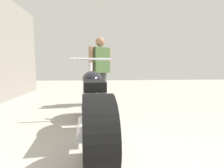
{
  "coord_description": "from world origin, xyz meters",
  "views": [
    {
      "loc": [
        -0.51,
        -0.02,
        0.94
      ],
      "look_at": [
        -0.29,
        3.29,
        0.57
      ],
      "focal_mm": 27.18,
      "sensor_mm": 36.0,
      "label": 1
    }
  ],
  "objects": [
    {
      "name": "motorcycle_maroon_cruiser",
      "position": [
        -0.61,
        2.13,
        0.44
      ],
      "size": [
        0.67,
        2.29,
        1.06
      ],
      "color": "black",
      "rests_on": "ground_plane"
    },
    {
      "name": "mechanic_in_blue",
      "position": [
        -0.52,
        3.99,
        0.9
      ],
      "size": [
        0.56,
        0.48,
        1.58
      ],
      "color": "#4C4C4C",
      "rests_on": "ground_plane"
    },
    {
      "name": "ground_plane",
      "position": [
        0.0,
        3.15,
        0.0
      ],
      "size": [
        15.1,
        15.1,
        0.0
      ],
      "primitive_type": "plane",
      "color": "#A8A399"
    }
  ]
}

